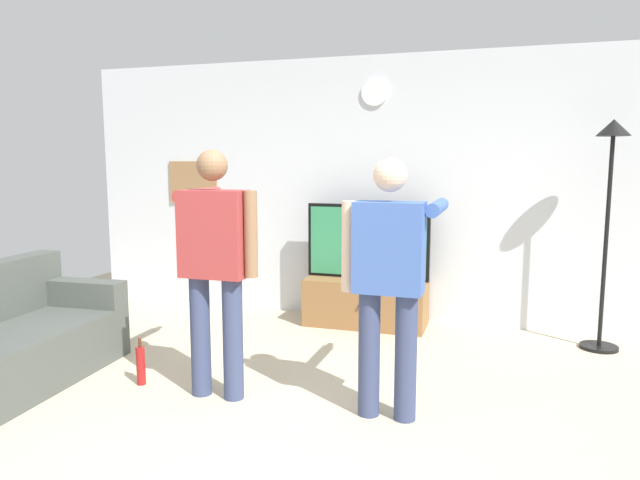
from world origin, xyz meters
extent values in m
plane|color=beige|center=(0.00, 0.00, 0.00)|extent=(8.40, 8.40, 0.00)
cube|color=silver|center=(0.00, 2.95, 1.35)|extent=(6.40, 0.10, 2.70)
cube|color=olive|center=(0.06, 2.60, 0.24)|extent=(1.20, 0.51, 0.47)
sphere|color=black|center=(0.06, 2.33, 0.26)|extent=(0.04, 0.04, 0.04)
cube|color=black|center=(0.06, 2.65, 0.84)|extent=(1.24, 0.06, 0.75)
cube|color=#338C59|center=(0.06, 2.62, 0.84)|extent=(1.18, 0.01, 0.69)
cylinder|color=white|center=(0.06, 2.89, 2.33)|extent=(0.27, 0.03, 0.27)
cube|color=#997047|center=(-2.03, 2.90, 1.40)|extent=(0.59, 0.04, 0.47)
cylinder|color=black|center=(2.20, 2.49, 0.01)|extent=(0.32, 0.32, 0.03)
cylinder|color=black|center=(2.20, 2.49, 0.94)|extent=(0.04, 0.04, 1.82)
cone|color=black|center=(2.20, 2.49, 1.92)|extent=(0.28, 0.28, 0.14)
cylinder|color=#384266|center=(-0.66, 0.54, 0.43)|extent=(0.14, 0.14, 0.86)
cylinder|color=#384266|center=(-0.41, 0.54, 0.43)|extent=(0.14, 0.14, 0.86)
cube|color=#A53838|center=(-0.53, 0.54, 1.16)|extent=(0.46, 0.22, 0.60)
sphere|color=#8C6647|center=(-0.53, 0.54, 1.62)|extent=(0.21, 0.21, 0.21)
cylinder|color=#A53838|center=(-0.80, 0.83, 1.40)|extent=(0.09, 0.58, 0.09)
cube|color=white|center=(-0.80, 1.15, 1.40)|extent=(0.04, 0.12, 0.04)
cylinder|color=#8C6647|center=(-0.26, 0.54, 1.16)|extent=(0.09, 0.09, 0.58)
cylinder|color=#384266|center=(0.55, 0.57, 0.41)|extent=(0.14, 0.14, 0.83)
cylinder|color=#384266|center=(0.79, 0.57, 0.41)|extent=(0.14, 0.14, 0.83)
cube|color=#3F60AD|center=(0.67, 0.57, 1.11)|extent=(0.43, 0.22, 0.57)
sphere|color=beige|center=(0.67, 0.57, 1.56)|extent=(0.21, 0.21, 0.21)
cylinder|color=beige|center=(0.41, 0.57, 1.11)|extent=(0.09, 0.09, 0.58)
cylinder|color=#3F60AD|center=(0.93, 0.86, 1.35)|extent=(0.09, 0.58, 0.09)
cube|color=white|center=(0.93, 1.18, 1.35)|extent=(0.04, 0.12, 0.04)
cube|color=#4C514C|center=(-2.07, 0.29, 0.21)|extent=(0.94, 1.72, 0.42)
cube|color=#4C514C|center=(-2.11, 1.03, 0.53)|extent=(0.86, 0.25, 0.22)
cylinder|color=maroon|center=(-1.17, 0.56, 0.14)|extent=(0.07, 0.07, 0.29)
cylinder|color=#4C2814|center=(-1.17, 0.56, 0.32)|extent=(0.02, 0.02, 0.07)
camera|label=1|loc=(1.34, -2.96, 1.65)|focal=32.53mm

